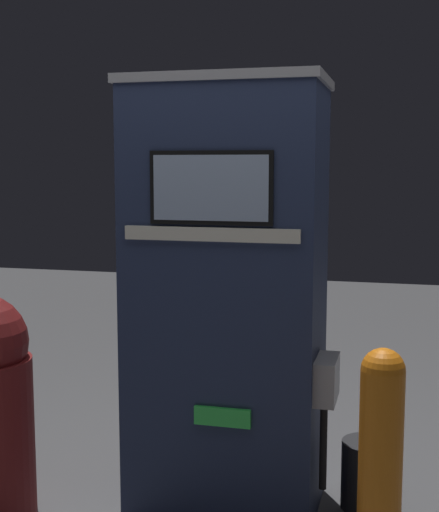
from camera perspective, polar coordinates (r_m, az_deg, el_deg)
name	(u,v)px	position (r m, az deg, el deg)	size (l,w,h in m)	color
gas_pump	(227,299)	(3.24, 0.64, -3.48)	(0.95, 0.58, 1.97)	#232D4C
safety_bollard	(380,475)	(2.67, 12.72, -16.75)	(0.15, 0.15, 0.97)	orange
squeegee_bucket	(368,474)	(3.54, 11.77, -16.70)	(0.25, 0.25, 0.71)	#262628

